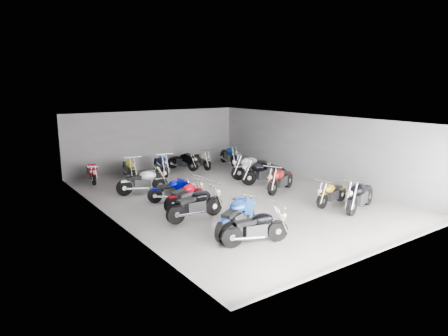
{
  "coord_description": "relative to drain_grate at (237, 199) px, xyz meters",
  "views": [
    {
      "loc": [
        -9.38,
        -13.01,
        4.59
      ],
      "look_at": [
        0.41,
        0.98,
        1.0
      ],
      "focal_mm": 32.0,
      "sensor_mm": 36.0,
      "label": 1
    }
  ],
  "objects": [
    {
      "name": "motorcycle_left_f",
      "position": [
        -2.76,
        2.97,
        0.52
      ],
      "size": [
        2.17,
        0.66,
        0.97
      ],
      "rotation": [
        0.0,
        0.0,
        -1.79
      ],
      "color": "black",
      "rests_on": "ground"
    },
    {
      "name": "motorcycle_back_d",
      "position": [
        1.0,
        6.24,
        0.47
      ],
      "size": [
        0.95,
        1.87,
        0.88
      ],
      "rotation": [
        0.0,
        0.0,
        3.57
      ],
      "color": "black",
      "rests_on": "ground"
    },
    {
      "name": "motorcycle_right_e",
      "position": [
        2.59,
        1.32,
        0.56
      ],
      "size": [
        2.3,
        0.77,
        1.03
      ],
      "rotation": [
        0.0,
        0.0,
        1.3
      ],
      "color": "black",
      "rests_on": "ground"
    },
    {
      "name": "motorcycle_back_c",
      "position": [
        -0.49,
        5.86,
        0.53
      ],
      "size": [
        0.58,
        2.21,
        0.98
      ],
      "rotation": [
        0.0,
        0.0,
        2.97
      ],
      "color": "black",
      "rests_on": "ground"
    },
    {
      "name": "wall_right",
      "position": [
        5.0,
        0.5,
        1.59
      ],
      "size": [
        0.1,
        14.0,
        3.2
      ],
      "primitive_type": "cube",
      "color": "gray",
      "rests_on": "ground"
    },
    {
      "name": "motorcycle_left_e",
      "position": [
        -2.29,
        1.18,
        0.46
      ],
      "size": [
        1.82,
        0.91,
        0.85
      ],
      "rotation": [
        0.0,
        0.0,
        -2.0
      ],
      "color": "black",
      "rests_on": "ground"
    },
    {
      "name": "motorcycle_right_d",
      "position": [
        2.29,
        -0.12,
        0.54
      ],
      "size": [
        2.15,
        0.98,
        0.99
      ],
      "rotation": [
        0.0,
        0.0,
        1.95
      ],
      "color": "black",
      "rests_on": "ground"
    },
    {
      "name": "motorcycle_back_b",
      "position": [
        -2.11,
        6.13,
        0.51
      ],
      "size": [
        0.52,
        2.16,
        0.95
      ],
      "rotation": [
        0.0,
        0.0,
        3.0
      ],
      "color": "black",
      "rests_on": "ground"
    },
    {
      "name": "motorcycle_right_f",
      "position": [
        2.85,
        2.48,
        0.57
      ],
      "size": [
        2.39,
        0.62,
        1.05
      ],
      "rotation": [
        0.0,
        0.0,
        1.4
      ],
      "color": "black",
      "rests_on": "ground"
    },
    {
      "name": "motorcycle_back_e",
      "position": [
        2.06,
        6.03,
        0.48
      ],
      "size": [
        0.43,
        2.04,
        0.89
      ],
      "rotation": [
        0.0,
        0.0,
        3.08
      ],
      "color": "black",
      "rests_on": "ground"
    },
    {
      "name": "wall_back",
      "position": [
        0.0,
        7.5,
        1.59
      ],
      "size": [
        10.0,
        0.1,
        3.2
      ],
      "primitive_type": "cube",
      "color": "gray",
      "rests_on": "ground"
    },
    {
      "name": "motorcycle_left_a",
      "position": [
        -2.31,
        -4.04,
        0.5
      ],
      "size": [
        2.05,
        0.7,
        0.92
      ],
      "rotation": [
        0.0,
        0.0,
        -1.84
      ],
      "color": "black",
      "rests_on": "ground"
    },
    {
      "name": "motorcycle_left_c",
      "position": [
        -2.61,
        -1.15,
        0.53
      ],
      "size": [
        2.22,
        0.44,
        0.98
      ],
      "rotation": [
        0.0,
        0.0,
        -1.54
      ],
      "color": "black",
      "rests_on": "ground"
    },
    {
      "name": "motorcycle_right_a",
      "position": [
        2.87,
        -3.77,
        0.56
      ],
      "size": [
        2.3,
        0.83,
        1.04
      ],
      "rotation": [
        0.0,
        0.0,
        1.86
      ],
      "color": "black",
      "rests_on": "ground"
    },
    {
      "name": "motorcycle_left_b",
      "position": [
        -2.27,
        -3.05,
        0.55
      ],
      "size": [
        2.17,
        1.08,
        1.02
      ],
      "rotation": [
        0.0,
        0.0,
        -1.15
      ],
      "color": "black",
      "rests_on": "ground"
    },
    {
      "name": "ceiling",
      "position": [
        0.0,
        0.5,
        3.21
      ],
      "size": [
        10.0,
        14.0,
        0.04
      ],
      "primitive_type": "cube",
      "color": "black",
      "rests_on": "wall_back"
    },
    {
      "name": "drain_grate",
      "position": [
        0.0,
        0.0,
        0.0
      ],
      "size": [
        0.32,
        0.32,
        0.01
      ],
      "primitive_type": "cube",
      "color": "black",
      "rests_on": "ground"
    },
    {
      "name": "motorcycle_back_f",
      "position": [
        3.88,
        5.91,
        0.55
      ],
      "size": [
        0.69,
        2.29,
        1.02
      ],
      "rotation": [
        0.0,
        0.0,
        2.92
      ],
      "color": "black",
      "rests_on": "ground"
    },
    {
      "name": "motorcycle_right_b",
      "position": [
        2.54,
        -2.72,
        0.46
      ],
      "size": [
        1.94,
        0.5,
        0.85
      ],
      "rotation": [
        0.0,
        0.0,
        1.74
      ],
      "color": "black",
      "rests_on": "ground"
    },
    {
      "name": "ground",
      "position": [
        0.0,
        0.5,
        -0.01
      ],
      "size": [
        14.0,
        14.0,
        0.0
      ],
      "primitive_type": "plane",
      "color": "#A09D97",
      "rests_on": "ground"
    },
    {
      "name": "motorcycle_back_a",
      "position": [
        -3.93,
        6.31,
        0.47
      ],
      "size": [
        0.47,
        1.96,
        0.86
      ],
      "rotation": [
        0.0,
        0.0,
        3.01
      ],
      "color": "black",
      "rests_on": "ground"
    },
    {
      "name": "motorcycle_left_d",
      "position": [
        -2.25,
        0.2,
        0.48
      ],
      "size": [
        1.98,
        0.65,
        0.89
      ],
      "rotation": [
        0.0,
        0.0,
        -1.31
      ],
      "color": "black",
      "rests_on": "ground"
    },
    {
      "name": "wall_left",
      "position": [
        -5.0,
        0.5,
        1.59
      ],
      "size": [
        0.1,
        14.0,
        3.2
      ],
      "primitive_type": "cube",
      "color": "gray",
      "rests_on": "ground"
    }
  ]
}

